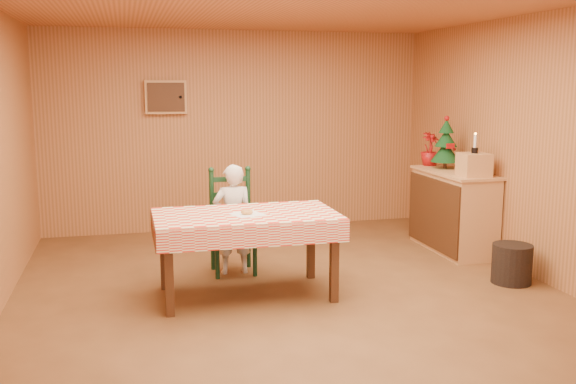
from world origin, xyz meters
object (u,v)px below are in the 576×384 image
object	(u,v)px
christmas_tree	(446,145)
storage_bin	(512,264)
dining_table	(246,222)
shelf_unit	(453,211)
ladder_chair	(232,224)
seated_child	(233,219)
crate	(474,165)

from	to	relation	value
christmas_tree	storage_bin	world-z (taller)	christmas_tree
dining_table	shelf_unit	world-z (taller)	shelf_unit
ladder_chair	christmas_tree	world-z (taller)	christmas_tree
seated_child	storage_bin	size ratio (longest dim) A/B	2.93
christmas_tree	dining_table	bearing A→B (deg)	-154.54
crate	christmas_tree	distance (m)	0.67
christmas_tree	crate	bearing A→B (deg)	-90.00
ladder_chair	christmas_tree	distance (m)	2.75
christmas_tree	shelf_unit	bearing A→B (deg)	-91.98
shelf_unit	crate	distance (m)	0.71
shelf_unit	crate	bearing A→B (deg)	-88.77
shelf_unit	christmas_tree	xyz separation A→B (m)	(0.01, 0.25, 0.74)
ladder_chair	crate	distance (m)	2.69
dining_table	christmas_tree	world-z (taller)	christmas_tree
dining_table	shelf_unit	distance (m)	2.81
shelf_unit	storage_bin	size ratio (longest dim) A/B	3.23
shelf_unit	ladder_chair	bearing A→B (deg)	-175.38
dining_table	ladder_chair	bearing A→B (deg)	90.00
dining_table	crate	size ratio (longest dim) A/B	5.52
ladder_chair	storage_bin	distance (m)	2.80
seated_child	crate	size ratio (longest dim) A/B	3.75
seated_child	storage_bin	distance (m)	2.79
ladder_chair	storage_bin	xyz separation A→B (m)	(2.57, -1.06, -0.31)
crate	christmas_tree	bearing A→B (deg)	90.00
dining_table	storage_bin	xyz separation A→B (m)	(2.57, -0.27, -0.50)
dining_table	ladder_chair	world-z (taller)	ladder_chair
seated_child	shelf_unit	distance (m)	2.63
ladder_chair	shelf_unit	world-z (taller)	ladder_chair
dining_table	seated_child	bearing A→B (deg)	90.00
ladder_chair	seated_child	size ratio (longest dim) A/B	0.96
ladder_chair	crate	size ratio (longest dim) A/B	3.60
dining_table	shelf_unit	size ratio (longest dim) A/B	1.34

